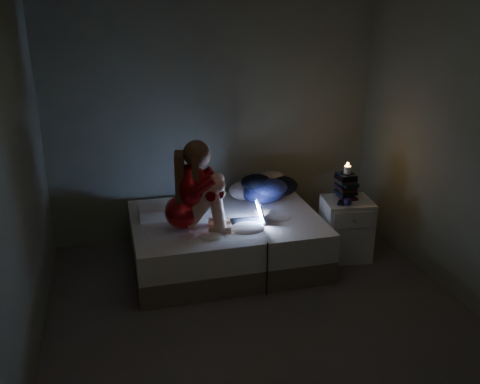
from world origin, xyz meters
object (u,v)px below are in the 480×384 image
object	(u,v)px
laptop	(247,213)
woman	(182,186)
nightstand	(346,229)
phone	(343,203)
bed	(226,240)
candle	(347,171)

from	to	relation	value
laptop	woman	bearing A→B (deg)	-177.26
nightstand	phone	size ratio (longest dim) A/B	4.54
laptop	bed	bearing A→B (deg)	132.71
phone	nightstand	bearing A→B (deg)	63.04
bed	nightstand	xyz separation A→B (m)	(1.24, -0.18, 0.06)
woman	phone	distance (m)	1.63
bed	candle	xyz separation A→B (m)	(1.25, -0.10, 0.67)
bed	woman	world-z (taller)	woman
bed	laptop	bearing A→B (deg)	-49.29
bed	phone	bearing A→B (deg)	-12.40
bed	nightstand	size ratio (longest dim) A/B	2.92
woman	laptop	world-z (taller)	woman
bed	laptop	distance (m)	0.45
phone	bed	bearing A→B (deg)	-168.57
bed	phone	size ratio (longest dim) A/B	13.23
woman	candle	bearing A→B (deg)	13.83
laptop	nightstand	bearing A→B (deg)	3.13
woman	nightstand	xyz separation A→B (m)	(1.69, 0.03, -0.63)
nightstand	phone	world-z (taller)	phone
woman	candle	distance (m)	1.70
laptop	phone	world-z (taller)	laptop
candle	phone	bearing A→B (deg)	-122.82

